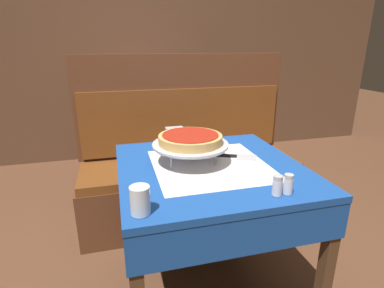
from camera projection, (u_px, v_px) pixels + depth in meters
name	position (u px, v px, depth m)	size (l,w,h in m)	color
dining_table_front	(210.00, 186.00, 1.45)	(0.85, 0.85, 0.76)	#194799
dining_table_rear	(146.00, 112.00, 3.04)	(0.80, 0.80, 0.76)	red
booth_bench	(189.00, 174.00, 2.30)	(1.61, 0.52, 1.23)	brown
back_wall_panel	(148.00, 53.00, 3.41)	(6.00, 0.04, 2.40)	brown
pizza_pan_stand	(190.00, 145.00, 1.41)	(0.36, 0.36, 0.10)	#ADADB2
deep_dish_pizza	(190.00, 139.00, 1.40)	(0.30, 0.30, 0.04)	tan
pizza_server	(233.00, 156.00, 1.51)	(0.25, 0.15, 0.01)	#BCBCC1
water_glass_near	(140.00, 200.00, 0.99)	(0.07, 0.07, 0.10)	silver
salt_shaker	(277.00, 186.00, 1.12)	(0.04, 0.04, 0.08)	silver
pepper_shaker	(288.00, 184.00, 1.13)	(0.04, 0.04, 0.08)	silver
napkin_holder	(174.00, 135.00, 1.72)	(0.10, 0.05, 0.09)	#B2B2B7
condiment_caddy	(137.00, 94.00, 3.07)	(0.12, 0.12, 0.18)	black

